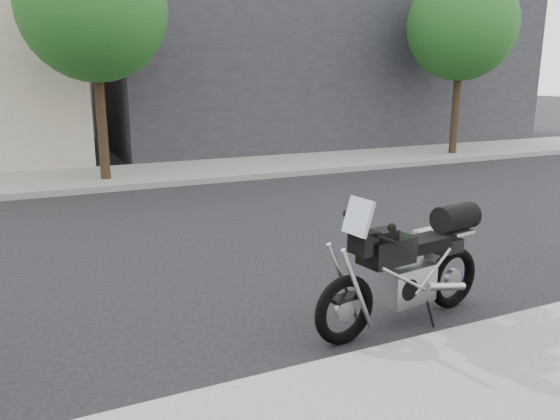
# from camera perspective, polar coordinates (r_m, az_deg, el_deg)

# --- Properties ---
(ground) EXTENTS (120.00, 120.00, 0.00)m
(ground) POSITION_cam_1_polar(r_m,az_deg,el_deg) (9.06, 0.16, -2.96)
(ground) COLOR black
(ground) RESTS_ON ground
(far_sidewalk) EXTENTS (44.00, 3.00, 0.15)m
(far_sidewalk) POSITION_cam_1_polar(r_m,az_deg,el_deg) (15.03, -10.38, 3.89)
(far_sidewalk) COLOR gray
(far_sidewalk) RESTS_ON ground
(far_building_dark) EXTENTS (16.00, 11.00, 7.00)m
(far_building_dark) POSITION_cam_1_polar(r_m,az_deg,el_deg) (23.88, 1.79, 15.97)
(far_building_dark) COLOR #27282C
(far_building_dark) RESTS_ON ground
(street_tree_left) EXTENTS (3.40, 3.40, 5.70)m
(street_tree_left) POSITION_cam_1_polar(r_m,az_deg,el_deg) (18.83, 18.46, 17.81)
(street_tree_left) COLOR #332417
(street_tree_left) RESTS_ON far_sidewalk
(street_tree_mid) EXTENTS (3.40, 3.40, 5.70)m
(street_tree_mid) POSITION_cam_1_polar(r_m,az_deg,el_deg) (14.04, -18.98, 19.36)
(street_tree_mid) COLOR #332417
(street_tree_mid) RESTS_ON far_sidewalk
(motorcycle) EXTENTS (2.33, 0.97, 1.48)m
(motorcycle) POSITION_cam_1_polar(r_m,az_deg,el_deg) (6.09, 13.68, -5.54)
(motorcycle) COLOR black
(motorcycle) RESTS_ON ground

